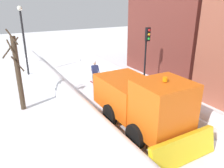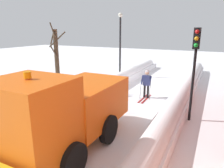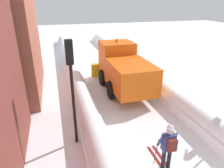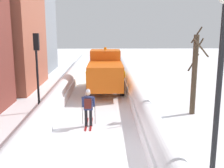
% 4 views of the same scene
% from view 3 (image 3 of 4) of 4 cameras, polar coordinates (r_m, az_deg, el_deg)
% --- Properties ---
extents(ground_plane, '(80.00, 80.00, 0.00)m').
position_cam_3_polar(ground_plane, '(13.49, 1.14, -1.55)').
color(ground_plane, white).
extents(snowbank_left, '(1.10, 36.00, 1.02)m').
position_cam_3_polar(snowbank_left, '(12.84, -9.48, -1.01)').
color(snowbank_left, white).
rests_on(snowbank_left, ground).
extents(snowbank_right, '(1.10, 36.00, 0.99)m').
position_cam_3_polar(snowbank_right, '(14.21, 10.76, 1.18)').
color(snowbank_right, white).
rests_on(snowbank_right, ground).
extents(plow_truck, '(3.20, 5.98, 3.12)m').
position_cam_3_polar(plow_truck, '(13.06, 3.16, 4.55)').
color(plow_truck, orange).
rests_on(plow_truck, ground).
extents(skier, '(0.62, 1.80, 1.81)m').
position_cam_3_polar(skier, '(7.38, 15.65, -16.37)').
color(skier, black).
rests_on(skier, ground).
extents(traffic_light_pole, '(0.28, 0.42, 4.28)m').
position_cam_3_polar(traffic_light_pole, '(7.62, -11.54, 2.77)').
color(traffic_light_pole, black).
rests_on(traffic_light_pole, ground).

